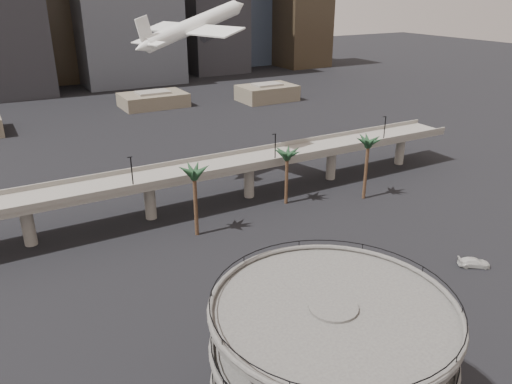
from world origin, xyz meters
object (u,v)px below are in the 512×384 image
airborne_jet (193,26)px  car_c (474,262)px  overpass (201,173)px  car_b (387,273)px  car_a (296,322)px  parking_ramp (329,364)px

airborne_jet → car_c: 71.97m
overpass → car_b: (14.08, -39.10, -6.60)m
car_a → parking_ramp: bearing=151.3°
airborne_jet → car_c: airborne_jet is taller
airborne_jet → car_b: size_ratio=6.77×
car_b → car_c: 15.30m
overpass → airborne_jet: size_ratio=4.27×
parking_ramp → car_c: parking_ramp is taller
car_b → car_c: car_b is taller
overpass → car_b: size_ratio=28.92×
parking_ramp → car_c: bearing=20.2°
airborne_jet → car_b: 64.93m
airborne_jet → overpass: bearing=-128.3°
parking_ramp → overpass: (13.00, 59.00, -2.50)m
car_b → car_c: bearing=-107.8°
car_a → car_b: 19.52m
overpass → airborne_jet: (6.43, 15.86, 27.11)m
parking_ramp → airborne_jet: airborne_jet is taller
parking_ramp → overpass: 60.46m
parking_ramp → airborne_jet: size_ratio=0.73×
parking_ramp → overpass: size_ratio=0.17×
parking_ramp → car_a: bearing=64.8°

